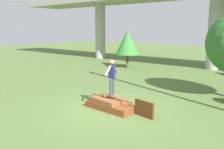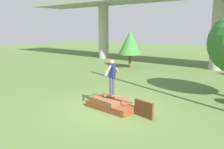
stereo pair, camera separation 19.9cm
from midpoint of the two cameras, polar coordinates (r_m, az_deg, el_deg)
ground_plane at (r=10.36m, az=0.33°, el=-7.90°), size 80.00×80.00×0.00m
scrap_pile at (r=10.34m, az=0.22°, el=-6.74°), size 2.15×1.16×0.50m
scrap_plank_loose at (r=9.47m, az=7.90°, el=-7.82°), size 0.90×0.26×0.62m
skateboard at (r=10.21m, az=0.56°, el=-4.84°), size 0.79×0.32×0.09m
skater at (r=10.02m, az=0.57°, el=-0.20°), size 0.25×1.03×1.46m
tree_behind_left at (r=20.69m, az=4.46°, el=7.30°), size 1.96×1.96×3.12m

